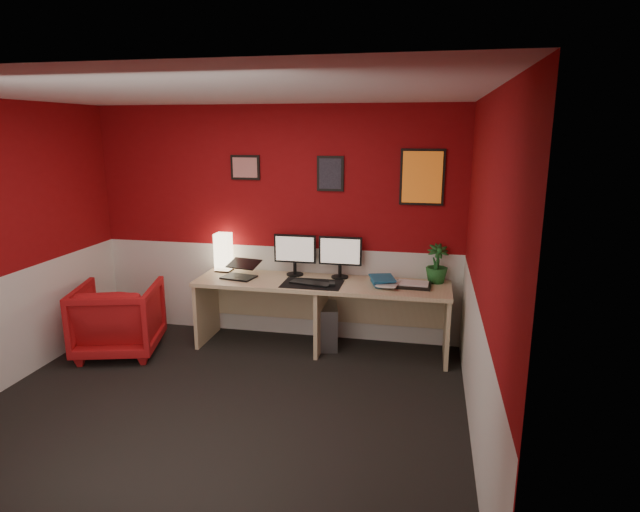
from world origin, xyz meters
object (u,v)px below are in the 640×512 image
(monitor_left, at_px, (295,249))
(shoji_lamp, at_px, (223,253))
(desk, at_px, (321,316))
(potted_plant, at_px, (437,264))
(monitor_right, at_px, (340,251))
(pc_tower, at_px, (327,325))
(armchair, at_px, (119,318))
(laptop, at_px, (238,268))
(zen_tray, at_px, (413,285))

(monitor_left, bearing_deg, shoji_lamp, 179.70)
(desk, bearing_deg, potted_plant, 10.64)
(monitor_right, height_order, pc_tower, monitor_right)
(desk, bearing_deg, armchair, -165.98)
(laptop, bearing_deg, pc_tower, 19.37)
(potted_plant, bearing_deg, armchair, -167.20)
(monitor_left, distance_m, monitor_right, 0.49)
(desk, distance_m, armchair, 2.07)
(potted_plant, distance_m, armchair, 3.29)
(armchair, bearing_deg, zen_tray, 174.58)
(monitor_left, distance_m, armchair, 1.94)
(desk, relative_size, laptop, 7.88)
(potted_plant, relative_size, pc_tower, 0.87)
(monitor_left, relative_size, pc_tower, 1.29)
(shoji_lamp, distance_m, zen_tray, 2.07)
(shoji_lamp, height_order, monitor_right, monitor_right)
(laptop, bearing_deg, armchair, -146.87)
(potted_plant, relative_size, armchair, 0.49)
(shoji_lamp, xyz_separation_m, potted_plant, (2.28, 0.01, -0.00))
(desk, height_order, potted_plant, potted_plant)
(desk, distance_m, monitor_left, 0.76)
(desk, distance_m, pc_tower, 0.18)
(potted_plant, bearing_deg, shoji_lamp, -179.71)
(shoji_lamp, bearing_deg, monitor_right, -0.42)
(zen_tray, bearing_deg, shoji_lamp, 174.83)
(desk, xyz_separation_m, pc_tower, (0.04, 0.11, -0.14))
(potted_plant, bearing_deg, laptop, -172.99)
(monitor_left, relative_size, armchair, 0.72)
(desk, height_order, armchair, armchair)
(shoji_lamp, height_order, potted_plant, shoji_lamp)
(monitor_right, xyz_separation_m, zen_tray, (0.76, -0.18, -0.28))
(desk, xyz_separation_m, laptop, (-0.88, -0.03, 0.47))
(monitor_right, xyz_separation_m, potted_plant, (0.99, 0.02, -0.09))
(laptop, bearing_deg, potted_plant, 17.70)
(laptop, xyz_separation_m, potted_plant, (2.02, 0.25, 0.09))
(pc_tower, bearing_deg, zen_tray, -18.64)
(desk, height_order, pc_tower, desk)
(pc_tower, bearing_deg, monitor_left, 153.11)
(monitor_left, distance_m, zen_tray, 1.29)
(shoji_lamp, bearing_deg, laptop, -42.86)
(zen_tray, relative_size, pc_tower, 0.78)
(monitor_right, bearing_deg, zen_tray, -13.01)
(laptop, xyz_separation_m, pc_tower, (0.92, 0.14, -0.61))
(monitor_left, relative_size, zen_tray, 1.66)
(shoji_lamp, distance_m, monitor_right, 1.29)
(desk, relative_size, pc_tower, 5.78)
(laptop, height_order, pc_tower, laptop)
(pc_tower, relative_size, armchair, 0.56)
(laptop, height_order, armchair, laptop)
(shoji_lamp, xyz_separation_m, laptop, (0.26, -0.24, -0.09))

